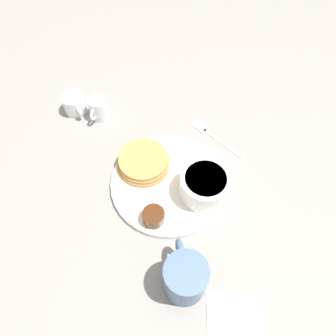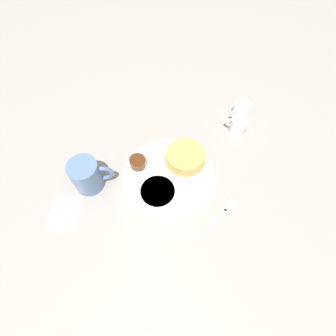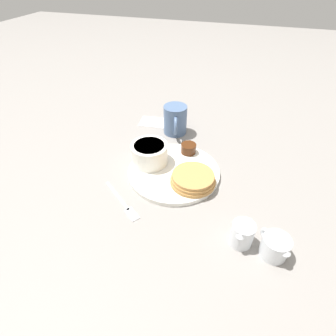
{
  "view_description": "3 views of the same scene",
  "coord_description": "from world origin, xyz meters",
  "px_view_note": "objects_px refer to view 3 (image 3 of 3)",
  "views": [
    {
      "loc": [
        -0.05,
        0.35,
        0.62
      ],
      "look_at": [
        0.0,
        -0.02,
        0.04
      ],
      "focal_mm": 35.0,
      "sensor_mm": 36.0,
      "label": 1
    },
    {
      "loc": [
        -0.33,
        -0.06,
        0.64
      ],
      "look_at": [
        0.01,
        0.0,
        0.04
      ],
      "focal_mm": 28.0,
      "sensor_mm": 36.0,
      "label": 2
    },
    {
      "loc": [
        0.15,
        -0.53,
        0.48
      ],
      "look_at": [
        -0.01,
        -0.02,
        0.03
      ],
      "focal_mm": 28.0,
      "sensor_mm": 36.0,
      "label": 3
    }
  ],
  "objects_px": {
    "bowl": "(149,153)",
    "fork": "(124,204)",
    "creamer_pitcher_far": "(275,246)",
    "coffee_mug": "(175,120)",
    "plate": "(174,171)",
    "creamer_pitcher_near": "(242,234)"
  },
  "relations": [
    {
      "from": "coffee_mug",
      "to": "creamer_pitcher_far",
      "type": "xyz_separation_m",
      "value": [
        0.32,
        -0.38,
        -0.02
      ]
    },
    {
      "from": "creamer_pitcher_far",
      "to": "fork",
      "type": "distance_m",
      "value": 0.34
    },
    {
      "from": "plate",
      "to": "fork",
      "type": "relative_size",
      "value": 1.92
    },
    {
      "from": "fork",
      "to": "plate",
      "type": "bearing_deg",
      "value": 61.34
    },
    {
      "from": "bowl",
      "to": "creamer_pitcher_far",
      "type": "height_order",
      "value": "bowl"
    },
    {
      "from": "bowl",
      "to": "creamer_pitcher_near",
      "type": "height_order",
      "value": "bowl"
    },
    {
      "from": "coffee_mug",
      "to": "fork",
      "type": "height_order",
      "value": "coffee_mug"
    },
    {
      "from": "creamer_pitcher_near",
      "to": "creamer_pitcher_far",
      "type": "distance_m",
      "value": 0.07
    },
    {
      "from": "coffee_mug",
      "to": "fork",
      "type": "relative_size",
      "value": 0.82
    },
    {
      "from": "bowl",
      "to": "fork",
      "type": "distance_m",
      "value": 0.17
    },
    {
      "from": "plate",
      "to": "creamer_pitcher_far",
      "type": "xyz_separation_m",
      "value": [
        0.26,
        -0.18,
        0.02
      ]
    },
    {
      "from": "coffee_mug",
      "to": "creamer_pitcher_far",
      "type": "bearing_deg",
      "value": -50.44
    },
    {
      "from": "creamer_pitcher_far",
      "to": "bowl",
      "type": "bearing_deg",
      "value": 149.97
    },
    {
      "from": "creamer_pitcher_far",
      "to": "fork",
      "type": "xyz_separation_m",
      "value": [
        -0.34,
        0.03,
        -0.02
      ]
    },
    {
      "from": "creamer_pitcher_far",
      "to": "fork",
      "type": "height_order",
      "value": "creamer_pitcher_far"
    },
    {
      "from": "bowl",
      "to": "fork",
      "type": "bearing_deg",
      "value": -92.04
    },
    {
      "from": "bowl",
      "to": "creamer_pitcher_far",
      "type": "relative_size",
      "value": 1.58
    },
    {
      "from": "plate",
      "to": "creamer_pitcher_far",
      "type": "bearing_deg",
      "value": -34.54
    },
    {
      "from": "plate",
      "to": "coffee_mug",
      "type": "relative_size",
      "value": 2.34
    },
    {
      "from": "bowl",
      "to": "fork",
      "type": "relative_size",
      "value": 0.78
    },
    {
      "from": "creamer_pitcher_far",
      "to": "coffee_mug",
      "type": "bearing_deg",
      "value": 129.56
    },
    {
      "from": "bowl",
      "to": "creamer_pitcher_near",
      "type": "distance_m",
      "value": 0.33
    }
  ]
}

